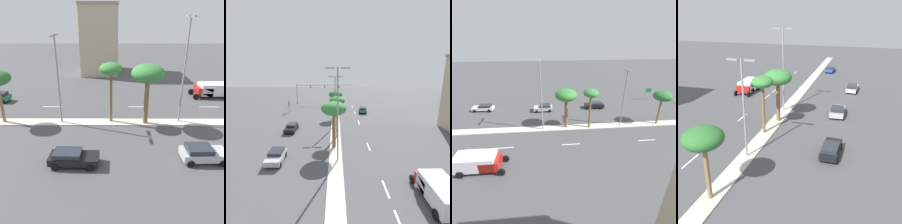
# 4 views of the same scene
# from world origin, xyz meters

# --- Properties ---
(ground_plane) EXTENTS (160.00, 160.00, 0.00)m
(ground_plane) POSITION_xyz_m (0.00, 33.03, 0.00)
(ground_plane) COLOR #4C4C4F
(median_curb) EXTENTS (1.80, 84.93, 0.12)m
(median_curb) POSITION_xyz_m (0.00, 42.46, 0.06)
(median_curb) COLOR beige
(median_curb) RESTS_ON ground
(lane_stripe_leading) EXTENTS (0.20, 2.80, 0.01)m
(lane_stripe_leading) POSITION_xyz_m (-5.12, 20.07, 0.01)
(lane_stripe_leading) COLOR silver
(lane_stripe_leading) RESTS_ON ground
(lane_stripe_front) EXTENTS (0.20, 2.80, 0.01)m
(lane_stripe_front) POSITION_xyz_m (-5.12, 32.29, 0.01)
(lane_stripe_front) COLOR silver
(lane_stripe_front) RESTS_ON ground
(lane_stripe_outboard) EXTENTS (0.20, 2.80, 0.01)m
(lane_stripe_outboard) POSITION_xyz_m (-5.12, 42.33, 0.01)
(lane_stripe_outboard) COLOR silver
(lane_stripe_outboard) RESTS_ON ground
(lane_stripe_left) EXTENTS (0.20, 2.80, 0.01)m
(lane_stripe_left) POSITION_xyz_m (-5.12, 46.56, 0.01)
(lane_stripe_left) COLOR silver
(lane_stripe_left) RESTS_ON ground
(directional_road_sign) EXTENTS (0.10, 1.45, 3.02)m
(directional_road_sign) POSITION_xyz_m (12.27, 10.69, 2.16)
(directional_road_sign) COLOR gray
(directional_road_sign) RESTS_ON ground
(palm_tree_mid) EXTENTS (3.18, 3.18, 6.25)m
(palm_tree_mid) POSITION_xyz_m (-0.02, 15.50, 5.39)
(palm_tree_mid) COLOR olive
(palm_tree_mid) RESTS_ON median_curb
(palm_tree_near) EXTENTS (2.59, 2.59, 7.11)m
(palm_tree_near) POSITION_xyz_m (-0.28, 28.41, 6.26)
(palm_tree_near) COLOR brown
(palm_tree_near) RESTS_ON median_curb
(palm_tree_left) EXTENTS (3.71, 3.71, 7.04)m
(palm_tree_left) POSITION_xyz_m (0.23, 32.50, 5.96)
(palm_tree_left) COLOR brown
(palm_tree_left) RESTS_ON median_curb
(street_lamp_outboard) EXTENTS (2.90, 0.24, 10.14)m
(street_lamp_outboard) POSITION_xyz_m (0.06, 22.49, 6.04)
(street_lamp_outboard) COLOR gray
(street_lamp_outboard) RESTS_ON median_curb
(street_lamp_inboard) EXTENTS (2.90, 0.24, 11.97)m
(street_lamp_inboard) POSITION_xyz_m (-0.28, 36.62, 6.98)
(street_lamp_inboard) COLOR gray
(street_lamp_inboard) RESTS_ON median_curb
(sedan_silver_rear) EXTENTS (2.12, 4.01, 1.45)m
(sedan_silver_rear) POSITION_xyz_m (7.79, 36.61, 0.77)
(sedan_silver_rear) COLOR #B2B2B7
(sedan_silver_rear) RESTS_ON ground
(sedan_white_center) EXTENTS (2.14, 4.55, 1.38)m
(sedan_white_center) POSITION_xyz_m (9.03, 49.56, 0.74)
(sedan_white_center) COLOR silver
(sedan_white_center) RESTS_ON ground
(sedan_black_inboard) EXTENTS (2.04, 4.32, 1.36)m
(sedan_black_inboard) POSITION_xyz_m (8.43, 25.17, 0.74)
(sedan_black_inboard) COLOR black
(sedan_black_inboard) RESTS_ON ground
(box_truck) EXTENTS (2.74, 6.07, 2.21)m
(box_truck) POSITION_xyz_m (-9.42, 44.16, 1.24)
(box_truck) COLOR #B21E19
(box_truck) RESTS_ON ground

